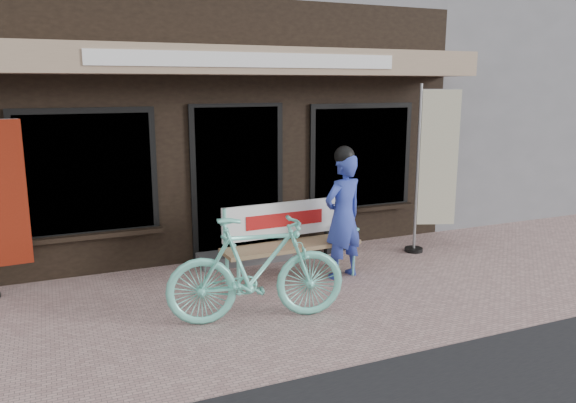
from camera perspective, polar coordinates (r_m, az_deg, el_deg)
name	(u,v)px	position (r m, az deg, el deg)	size (l,w,h in m)	color
ground	(294,305)	(6.47, 0.66, -10.49)	(70.00, 70.00, 0.00)	tan
storefront	(184,54)	(10.72, -10.49, 14.51)	(7.00, 6.77, 6.00)	black
neighbor_right_near	(516,70)	(15.49, 22.15, 12.27)	(10.00, 7.00, 5.60)	slate
bench	(288,235)	(7.17, 0.04, -3.41)	(1.82, 0.55, 0.97)	#70DBC4
person	(343,214)	(7.17, 5.63, -1.25)	(0.67, 0.52, 1.71)	#3143AB
bicycle	(257,269)	(5.90, -3.21, -6.88)	(0.53, 1.88, 1.13)	#70DBC4
nobori_red	(1,204)	(7.25, -27.17, -0.23)	(0.63, 0.25, 2.14)	gray
nobori_cream	(434,167)	(8.44, 14.66, 3.39)	(0.72, 0.39, 2.47)	gray
menu_stand	(336,225)	(8.34, 4.94, -2.36)	(0.41, 0.18, 0.81)	black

